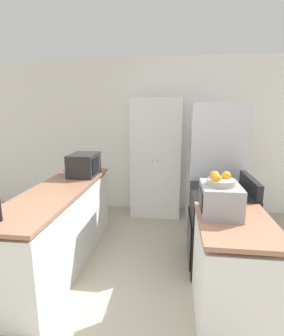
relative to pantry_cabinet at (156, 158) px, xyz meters
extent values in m
cube|color=white|center=(-0.10, 0.28, 0.33)|extent=(7.00, 0.06, 2.60)
cube|color=silver|center=(-0.99, -1.61, -0.56)|extent=(0.58, 2.12, 0.82)
cube|color=#9E6B51|center=(-0.99, -1.61, -0.09)|extent=(0.60, 2.16, 0.04)
cube|color=silver|center=(0.80, -2.26, -0.56)|extent=(0.58, 0.84, 0.82)
cube|color=#9E6B51|center=(0.80, -2.26, -0.09)|extent=(0.60, 0.86, 0.04)
cube|color=silver|center=(0.00, 0.00, 0.00)|extent=(0.81, 0.46, 1.94)
sphere|color=#B2B2B7|center=(-0.04, -0.24, 0.00)|extent=(0.03, 0.03, 0.03)
sphere|color=#B2B2B7|center=(0.04, -0.24, 0.00)|extent=(0.03, 0.03, 0.03)
cube|color=black|center=(0.82, -1.45, -0.52)|extent=(0.64, 0.72, 0.90)
cube|color=black|center=(0.49, -1.45, -0.64)|extent=(0.02, 0.64, 0.49)
cube|color=black|center=(1.11, -1.45, 0.00)|extent=(0.06, 0.69, 0.16)
cylinder|color=black|center=(0.69, -1.62, -0.07)|extent=(0.17, 0.17, 0.01)
cylinder|color=black|center=(0.69, -1.28, -0.07)|extent=(0.17, 0.17, 0.01)
cylinder|color=black|center=(0.95, -1.62, -0.07)|extent=(0.17, 0.17, 0.01)
cylinder|color=black|center=(0.95, -1.28, -0.07)|extent=(0.17, 0.17, 0.01)
cube|color=#B7B7BC|center=(0.84, -0.69, -0.05)|extent=(0.68, 0.72, 1.84)
cylinder|color=gray|center=(0.48, -0.89, 0.04)|extent=(0.02, 0.02, 1.01)
cube|color=black|center=(-0.89, -0.98, 0.07)|extent=(0.33, 0.46, 0.29)
cube|color=black|center=(-0.72, -1.02, 0.07)|extent=(0.01, 0.29, 0.21)
cube|color=#939399|center=(0.69, -2.11, 0.05)|extent=(0.32, 0.41, 0.25)
cube|color=black|center=(0.52, -2.11, 0.05)|extent=(0.01, 0.29, 0.15)
cylinder|color=#B2A893|center=(0.68, -2.12, 0.20)|extent=(0.23, 0.23, 0.05)
sphere|color=orange|center=(0.73, -2.07, 0.25)|extent=(0.08, 0.08, 0.08)
sphere|color=orange|center=(0.64, -2.07, 0.25)|extent=(0.08, 0.08, 0.08)
sphere|color=orange|center=(0.64, -2.17, 0.25)|extent=(0.08, 0.08, 0.08)
camera|label=1|loc=(0.29, -4.26, 0.79)|focal=28.00mm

